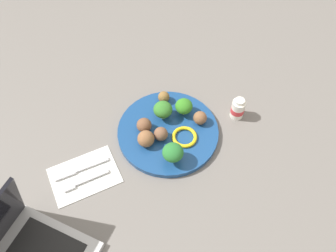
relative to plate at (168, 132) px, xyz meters
The scene contains 15 objects.
ground_plane 0.01m from the plate, ahead, with size 4.00×4.00×0.00m, color slate.
plate is the anchor object (origin of this frame).
broccoli_floret_back_left 0.08m from the plate, 157.75° to the right, with size 0.05×0.05×0.05m.
broccoli_floret_mid_left 0.11m from the plate, 66.02° to the left, with size 0.05×0.05×0.06m.
broccoli_floret_front_right 0.06m from the plate, 104.41° to the right, with size 0.05×0.05×0.05m.
meatball_center 0.07m from the plate, 33.40° to the right, with size 0.04×0.04×0.04m, color brown.
meatball_back_left 0.04m from the plate, 21.19° to the left, with size 0.04×0.04×0.04m, color brown.
meatball_front_left 0.08m from the plate, ahead, with size 0.05×0.05×0.05m, color brown.
meatball_near_rim 0.10m from the plate, 166.26° to the left, with size 0.04×0.04×0.04m, color brown.
meatball_mid_left 0.11m from the plate, 114.70° to the right, with size 0.03×0.03×0.03m, color brown.
pepper_ring_far_rim 0.05m from the plate, 118.94° to the left, with size 0.07×0.07×0.01m, color yellow.
napkin 0.25m from the plate, ahead, with size 0.17×0.12×0.01m, color white.
fork 0.26m from the plate, ahead, with size 0.12×0.03×0.01m.
knife 0.26m from the plate, ahead, with size 0.15×0.03×0.01m.
yogurt_bottle 0.21m from the plate, 166.31° to the left, with size 0.04×0.04×0.07m.
Camera 1 is at (0.29, 0.47, 0.82)m, focal length 37.76 mm.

